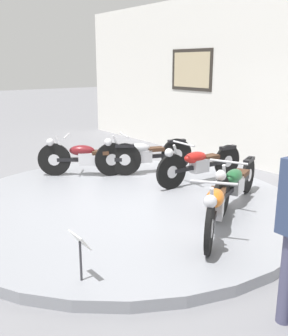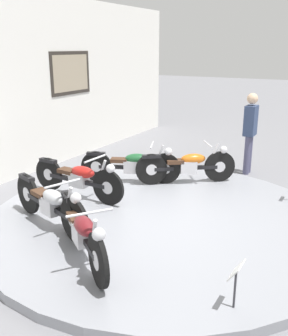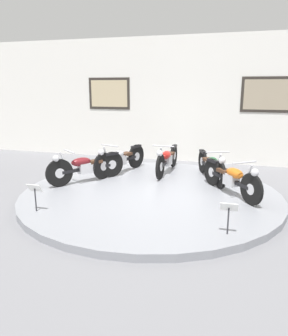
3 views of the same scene
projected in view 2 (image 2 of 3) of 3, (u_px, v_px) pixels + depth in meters
The scene contains 9 objects.
ground_plane at pixel (161, 223), 6.23m from camera, with size 60.00×60.00×0.00m, color slate.
display_platform at pixel (161, 219), 6.21m from camera, with size 5.44×5.44×0.13m, color gray.
motorcycle_maroon at pixel (82, 231), 4.83m from camera, with size 1.23×1.62×0.79m.
motorcycle_silver at pixel (51, 203), 5.68m from camera, with size 0.74×1.91×0.80m.
motorcycle_red at pixel (79, 177), 6.83m from camera, with size 0.54×1.96×0.78m.
motorcycle_green at pixel (133, 164), 7.61m from camera, with size 0.82×1.82×0.78m.
motorcycle_orange at pixel (188, 165), 7.57m from camera, with size 1.23×1.59×0.78m.
info_placard_front_left at pixel (236, 276), 3.91m from camera, with size 0.26×0.11×0.51m.
visitor_standing at pixel (250, 129), 8.41m from camera, with size 0.36×0.23×1.75m.
Camera 2 is at (-5.09, -2.55, 2.68)m, focal length 42.00 mm.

